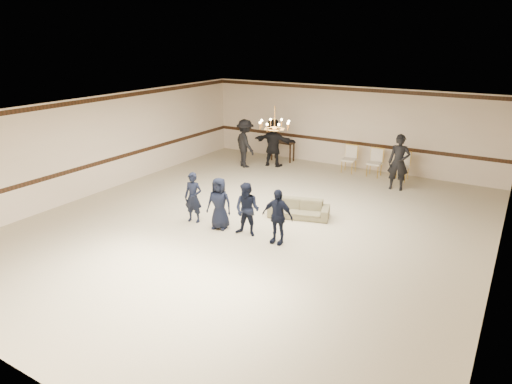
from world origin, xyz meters
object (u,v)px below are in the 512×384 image
at_px(boy_c, 247,210).
at_px(adult_right, 399,162).
at_px(chandelier, 275,117).
at_px(console_table, 283,151).
at_px(boy_a, 193,198).
at_px(settee, 299,209).
at_px(banquet_chair_mid, 374,163).
at_px(adult_left, 245,143).
at_px(boy_b, 219,203).
at_px(adult_mid, 273,143).
at_px(banquet_chair_left, 349,159).
at_px(banquet_chair_right, 401,167).
at_px(boy_d, 277,216).

distance_m(boy_c, adult_right, 6.34).
distance_m(chandelier, console_table, 6.47).
bearing_deg(boy_a, settee, 25.64).
bearing_deg(banquet_chair_mid, adult_left, -165.34).
height_order(chandelier, boy_b, chandelier).
xyz_separation_m(chandelier, banquet_chair_mid, (1.44, 5.20, -2.35)).
relative_size(boy_a, adult_mid, 0.75).
xyz_separation_m(boy_b, banquet_chair_mid, (2.17, 6.95, -0.20)).
relative_size(adult_mid, console_table, 1.95).
bearing_deg(banquet_chair_left, adult_mid, -169.59).
distance_m(banquet_chair_left, banquet_chair_right, 2.00).
xyz_separation_m(adult_mid, banquet_chair_left, (2.96, 0.69, -0.44)).
height_order(settee, console_table, console_table).
height_order(boy_d, banquet_chair_right, boy_d).
relative_size(boy_b, banquet_chair_mid, 1.39).
bearing_deg(banquet_chair_right, chandelier, -120.96).
distance_m(adult_right, banquet_chair_mid, 1.64).
xyz_separation_m(boy_d, adult_right, (1.50, 5.86, 0.24)).
relative_size(adult_left, adult_right, 1.00).
relative_size(chandelier, adult_mid, 0.49).
height_order(boy_b, adult_left, adult_left).
relative_size(adult_right, banquet_chair_mid, 1.85).
relative_size(boy_d, banquet_chair_left, 1.39).
height_order(adult_left, banquet_chair_left, adult_left).
bearing_deg(adult_right, banquet_chair_left, 146.07).
bearing_deg(boy_b, adult_left, 104.27).
bearing_deg(banquet_chair_right, boy_a, -126.15).
bearing_deg(banquet_chair_mid, adult_mid, -171.42).
xyz_separation_m(adult_left, banquet_chair_right, (5.86, 1.39, -0.44)).
bearing_deg(banquet_chair_right, adult_left, -172.48).
bearing_deg(boy_c, banquet_chair_left, 81.74).
relative_size(banquet_chair_mid, banquet_chair_right, 1.00).
xyz_separation_m(adult_right, banquet_chair_left, (-2.14, 1.09, -0.44)).
relative_size(boy_b, console_table, 1.47).
height_order(boy_d, console_table, boy_d).
bearing_deg(boy_b, banquet_chair_right, 53.90).
bearing_deg(boy_a, boy_b, -11.86).
bearing_deg(chandelier, boy_d, -58.37).
xyz_separation_m(banquet_chair_left, banquet_chair_right, (2.00, 0.00, 0.00)).
distance_m(boy_a, adult_left, 5.85).
relative_size(boy_a, boy_b, 1.00).
bearing_deg(boy_b, boy_c, -11.61).
distance_m(boy_c, banquet_chair_mid, 7.07).
distance_m(boy_a, adult_right, 7.22).
bearing_deg(console_table, boy_a, -76.83).
bearing_deg(adult_right, adult_mid, 168.62).
xyz_separation_m(settee, adult_right, (1.79, 4.01, 0.70)).
relative_size(settee, console_table, 1.79).
distance_m(banquet_chair_mid, console_table, 4.01).
xyz_separation_m(chandelier, boy_a, (-1.62, -1.75, -2.15)).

